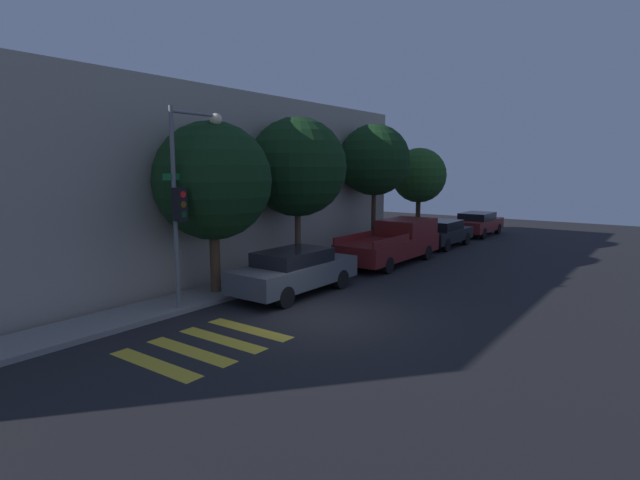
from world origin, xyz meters
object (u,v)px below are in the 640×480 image
object	(u,v)px
sedan_near_corner	(295,271)
tree_far_end	(374,160)
pickup_truck	(394,242)
tree_midblock	(297,167)
tree_behind_truck	(419,176)
tree_near_corner	(213,181)
traffic_light_pole	(187,184)
sedan_middle	(442,233)
sedan_far_end	(477,223)

from	to	relation	value
sedan_near_corner	tree_far_end	world-z (taller)	tree_far_end
pickup_truck	tree_far_end	size ratio (longest dim) A/B	0.95
tree_far_end	tree_midblock	bearing A→B (deg)	180.00
pickup_truck	tree_far_end	distance (m)	4.28
tree_far_end	tree_behind_truck	distance (m)	4.94
sedan_near_corner	tree_near_corner	xyz separation A→B (m)	(-1.62, 1.92, 2.85)
traffic_light_pole	tree_midblock	size ratio (longest dim) A/B	0.96
pickup_truck	tree_near_corner	distance (m)	8.98
traffic_light_pole	tree_behind_truck	bearing A→B (deg)	2.29
traffic_light_pole	sedan_middle	xyz separation A→B (m)	(15.11, -1.27, -2.87)
sedan_near_corner	pickup_truck	size ratio (longest dim) A/B	0.82
sedan_near_corner	pickup_truck	distance (m)	6.72
sedan_near_corner	pickup_truck	world-z (taller)	pickup_truck
traffic_light_pole	tree_far_end	size ratio (longest dim) A/B	0.94
sedan_far_end	tree_behind_truck	bearing A→B (deg)	155.17
tree_near_corner	sedan_middle	bearing A→B (deg)	-8.06
traffic_light_pole	pickup_truck	xyz separation A→B (m)	(9.87, -1.27, -2.71)
traffic_light_pole	tree_midblock	distance (m)	5.76
tree_near_corner	tree_behind_truck	size ratio (longest dim) A/B	1.07
tree_behind_truck	tree_near_corner	bearing A→B (deg)	180.00
traffic_light_pole	sedan_near_corner	distance (m)	4.42
sedan_far_end	tree_behind_truck	size ratio (longest dim) A/B	0.87
pickup_truck	tree_midblock	world-z (taller)	tree_midblock
tree_far_end	tree_behind_truck	world-z (taller)	tree_far_end
tree_near_corner	tree_midblock	xyz separation A→B (m)	(4.18, 0.00, 0.42)
traffic_light_pole	pickup_truck	world-z (taller)	traffic_light_pole
pickup_truck	tree_near_corner	bearing A→B (deg)	167.01
tree_near_corner	tree_behind_truck	distance (m)	14.77
traffic_light_pole	tree_far_end	world-z (taller)	tree_far_end
sedan_far_end	tree_far_end	world-z (taller)	tree_far_end
tree_midblock	tree_behind_truck	xyz separation A→B (m)	(10.59, 0.00, -0.45)
sedan_middle	pickup_truck	bearing A→B (deg)	180.00
sedan_middle	tree_near_corner	distance (m)	14.02
sedan_near_corner	tree_far_end	size ratio (longest dim) A/B	0.78
pickup_truck	tree_near_corner	size ratio (longest dim) A/B	1.05
tree_near_corner	tree_behind_truck	bearing A→B (deg)	0.00
sedan_far_end	tree_near_corner	world-z (taller)	tree_near_corner
traffic_light_pole	sedan_near_corner	world-z (taller)	traffic_light_pole
pickup_truck	traffic_light_pole	bearing A→B (deg)	172.66
tree_far_end	pickup_truck	bearing A→B (deg)	-128.94
sedan_middle	traffic_light_pole	bearing A→B (deg)	175.19
sedan_near_corner	tree_near_corner	size ratio (longest dim) A/B	0.86
sedan_middle	tree_far_end	bearing A→B (deg)	152.46
pickup_truck	tree_behind_truck	distance (m)	7.24
sedan_far_end	tree_behind_truck	xyz separation A→B (m)	(-4.16, 1.92, 2.86)
sedan_near_corner	sedan_middle	bearing A→B (deg)	0.00
traffic_light_pole	sedan_middle	bearing A→B (deg)	-4.81
sedan_near_corner	sedan_far_end	bearing A→B (deg)	-0.00
traffic_light_pole	sedan_far_end	bearing A→B (deg)	-3.56
sedan_middle	sedan_far_end	size ratio (longest dim) A/B	0.98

